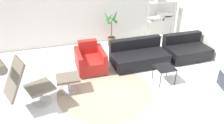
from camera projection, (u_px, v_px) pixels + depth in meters
ground_plane at (110, 84)px, 5.55m from camera, size 12.00×12.00×0.00m
wall_back at (87, 3)px, 7.16m from camera, size 12.00×0.09×2.80m
round_rug at (105, 91)px, 5.26m from camera, size 2.27×2.27×0.01m
lounge_chair at (20, 80)px, 4.38m from camera, size 1.13×0.86×1.27m
ottoman at (68, 80)px, 5.15m from camera, size 0.54×0.46×0.39m
armchair_red at (90, 61)px, 6.04m from camera, size 0.77×0.88×0.76m
couch_low at (138, 56)px, 6.34m from camera, size 1.59×0.90×0.70m
couch_second at (186, 50)px, 6.71m from camera, size 1.27×0.90×0.70m
side_table at (165, 69)px, 5.45m from camera, size 0.46×0.46×0.43m
potted_plant at (111, 32)px, 7.39m from camera, size 0.47×0.45×1.27m
shelf_unit at (163, 13)px, 7.79m from camera, size 1.03×0.28×2.00m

